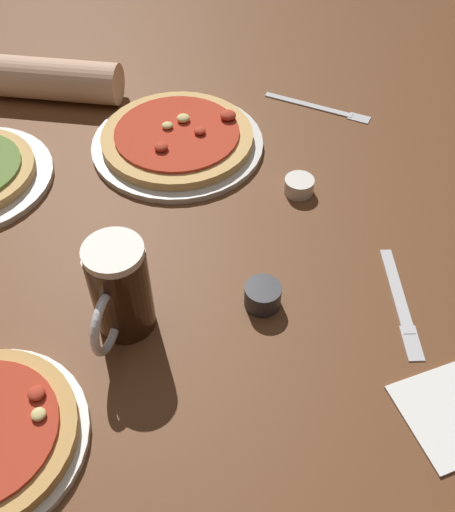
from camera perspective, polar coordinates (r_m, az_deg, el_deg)
name	(u,v)px	position (r m, az deg, el deg)	size (l,w,h in m)	color
ground_plane	(228,270)	(0.95, 0.00, -1.41)	(2.40, 2.40, 0.03)	brown
pizza_plate_side	(178,140)	(1.16, -4.87, 11.23)	(0.33, 0.33, 0.05)	silver
beer_mug_dark	(119,291)	(0.82, -10.48, -3.34)	(0.10, 0.13, 0.16)	black
ramekin_sauce	(263,296)	(0.87, 3.45, -3.88)	(0.06, 0.06, 0.04)	#333338
ramekin_butter	(299,186)	(1.06, 6.97, 6.80)	(0.05, 0.05, 0.03)	silver
napkin_folded	(450,414)	(0.84, 20.88, -14.17)	(0.12, 0.13, 0.01)	white
fork_left	(319,107)	(1.28, 8.94, 14.12)	(0.18, 0.18, 0.01)	silver
knife_right	(400,302)	(0.92, 16.48, -4.28)	(0.09, 0.21, 0.01)	silver
diner_arm	(40,78)	(1.34, -17.80, 16.13)	(0.31, 0.21, 0.09)	tan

